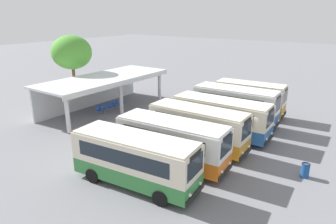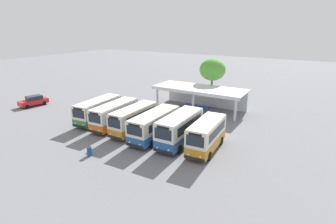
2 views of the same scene
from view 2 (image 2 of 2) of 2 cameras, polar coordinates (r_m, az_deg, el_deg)
ground_plane at (r=29.49m, az=-5.29°, el=-6.74°), size 180.00×180.00×0.00m
city_bus_nearest_orange at (r=36.66m, az=-14.64°, el=0.53°), size 2.96×7.67×2.99m
city_bus_second_in_row at (r=34.30m, az=-11.33°, el=-0.40°), size 2.65×7.51×3.02m
city_bus_middle_cream at (r=32.25m, az=-7.26°, el=-1.34°), size 2.33×7.35×3.06m
city_bus_fourth_amber at (r=30.27m, az=-2.86°, el=-2.57°), size 2.61×7.91×3.01m
city_bus_fifth_blue at (r=28.80m, az=2.54°, el=-3.38°), size 2.58×7.37×3.28m
city_bus_far_end_green at (r=27.46m, az=8.25°, el=-4.78°), size 2.59×6.68×3.18m
parked_car_flank at (r=47.88m, az=-26.84°, el=2.16°), size 2.50×4.53×1.62m
terminal_canopy at (r=41.29m, az=7.15°, el=4.31°), size 13.92×5.33×3.40m
waiting_chair_end_by_column at (r=41.43m, az=4.15°, el=1.43°), size 0.45×0.45×0.86m
waiting_chair_second_from_end at (r=41.09m, az=4.94°, el=1.27°), size 0.45×0.45×0.86m
waiting_chair_middle_seat at (r=40.76m, az=5.74°, el=1.11°), size 0.45×0.45×0.86m
waiting_chair_fourth_seat at (r=40.57m, az=6.64°, el=1.00°), size 0.45×0.45×0.86m
waiting_chair_fifth_seat at (r=40.35m, az=7.53°, el=0.87°), size 0.45×0.45×0.86m
waiting_chair_far_end_seat at (r=40.05m, az=8.36°, el=0.70°), size 0.45×0.45×0.86m
roadside_tree_behind_canopy at (r=44.48m, az=9.51°, el=8.91°), size 4.22×4.22×7.28m
litter_bin_apron at (r=27.73m, az=-16.48°, el=-8.09°), size 0.49×0.49×0.90m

